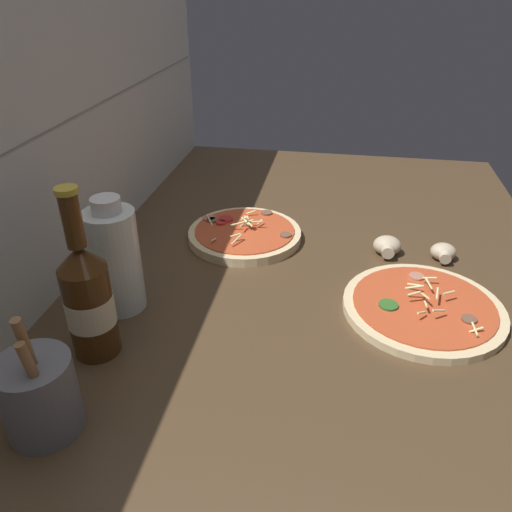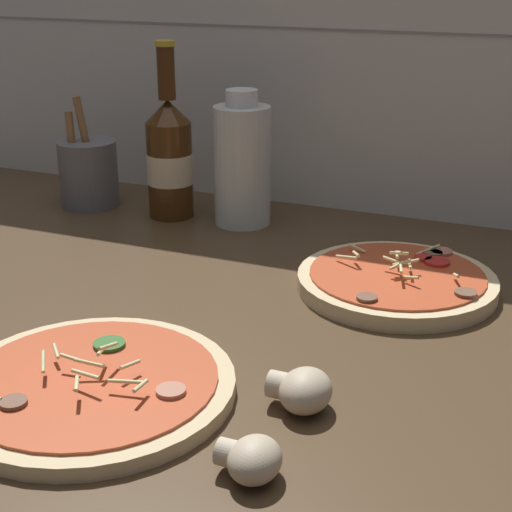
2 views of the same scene
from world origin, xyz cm
name	(u,v)px [view 2 (image 2 of 2)]	position (x,y,z in cm)	size (l,w,h in cm)	color
counter_slab	(182,328)	(0.00, 0.00, 1.25)	(160.00, 90.00, 2.50)	#4C3823
tile_backsplash	(318,28)	(0.00, 45.50, 30.00)	(160.00, 1.13, 60.00)	silver
pizza_near	(92,386)	(-0.01, -17.52, 3.35)	(26.57, 26.57, 4.79)	beige
pizza_far	(397,281)	(20.37, 16.96, 3.60)	(23.88, 23.88, 5.33)	beige
beer_bottle	(169,156)	(-18.44, 31.86, 11.87)	(6.94, 6.94, 26.36)	#47280F
oil_bottle	(242,163)	(-6.95, 32.96, 11.66)	(8.36, 8.36, 19.93)	silver
mushroom_left	(302,390)	(18.74, -12.46, 4.43)	(5.79, 5.51, 3.86)	beige
mushroom_right	(252,459)	(18.44, -23.24, 4.22)	(5.17, 4.92, 3.44)	beige
utensil_crock	(88,172)	(-33.18, 31.67, 7.91)	(9.23, 9.23, 17.53)	slate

